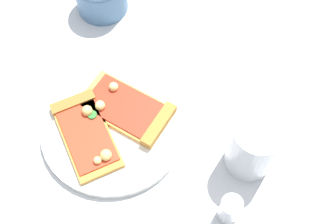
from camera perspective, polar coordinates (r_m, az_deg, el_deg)
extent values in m
plane|color=silver|center=(0.78, -6.65, 1.96)|extent=(2.40, 2.40, 0.00)
cylinder|color=silver|center=(0.75, -7.26, -2.09)|extent=(0.25, 0.25, 0.01)
cube|color=gold|center=(0.73, -10.74, -3.09)|extent=(0.17, 0.14, 0.01)
cube|color=#A36B2D|center=(0.76, -12.50, 1.18)|extent=(0.05, 0.08, 0.01)
cube|color=red|center=(0.73, -10.81, -2.90)|extent=(0.15, 0.12, 0.00)
cylinder|color=#2D722D|center=(0.74, -9.93, -0.44)|extent=(0.02, 0.02, 0.00)
sphere|color=#EAD172|center=(0.74, -10.69, 0.17)|extent=(0.02, 0.02, 0.02)
sphere|color=#F2D87F|center=(0.70, -9.35, -6.35)|extent=(0.01, 0.01, 0.01)
sphere|color=#EAD172|center=(0.70, -8.25, -5.68)|extent=(0.02, 0.02, 0.02)
cube|color=gold|center=(0.75, -5.71, 0.53)|extent=(0.17, 0.10, 0.01)
cube|color=#B77A33|center=(0.72, -1.21, -1.73)|extent=(0.03, 0.09, 0.02)
cube|color=#B22D19|center=(0.74, -5.75, 0.73)|extent=(0.14, 0.09, 0.00)
sphere|color=#F2D87F|center=(0.76, -7.20, 3.38)|extent=(0.02, 0.02, 0.02)
sphere|color=#F2D87F|center=(0.74, -9.21, 1.00)|extent=(0.02, 0.02, 0.02)
cylinder|color=silver|center=(0.68, 11.24, -4.48)|extent=(0.08, 0.08, 0.11)
cylinder|color=black|center=(0.69, 11.20, -4.57)|extent=(0.07, 0.07, 0.10)
cube|color=white|center=(0.64, 11.65, -4.25)|extent=(0.02, 0.02, 0.02)
cube|color=white|center=(0.64, 11.28, -4.17)|extent=(0.03, 0.03, 0.02)
cylinder|color=silver|center=(0.67, 8.21, -12.67)|extent=(0.03, 0.03, 0.06)
cone|color=silver|center=(0.64, 8.62, -11.80)|extent=(0.03, 0.03, 0.01)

